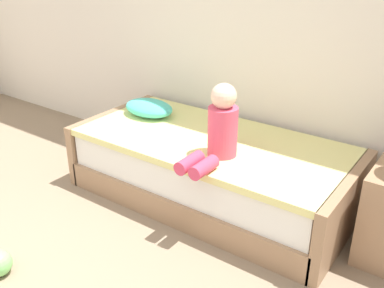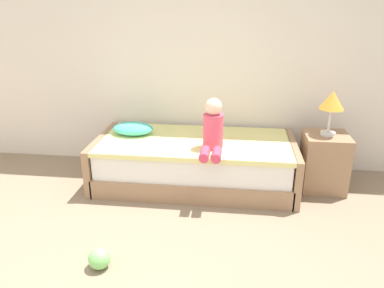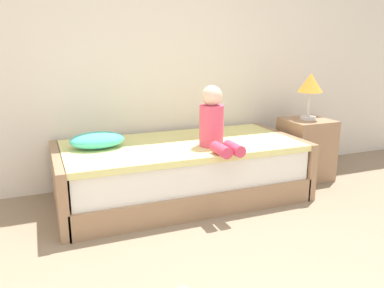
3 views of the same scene
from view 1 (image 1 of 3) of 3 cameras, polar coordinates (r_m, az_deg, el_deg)
The scene contains 3 objects.
bed at distance 3.33m, azimuth 2.51°, elevation -3.28°, with size 2.11×1.00×0.50m.
child_figure at distance 2.87m, azimuth 3.53°, elevation 1.98°, with size 0.20×0.51×0.50m.
pillow at distance 3.66m, azimuth -5.64°, elevation 4.72°, with size 0.44×0.30×0.13m, color #4CCCBC.
Camera 1 is at (1.71, -0.48, 1.81)m, focal length 40.89 mm.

